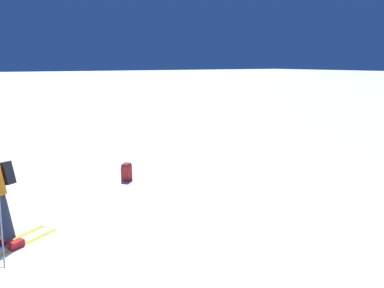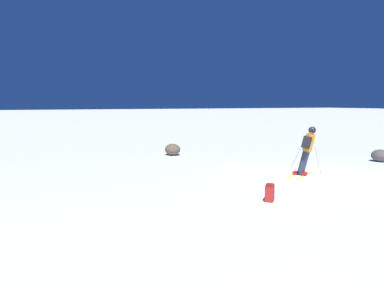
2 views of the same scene
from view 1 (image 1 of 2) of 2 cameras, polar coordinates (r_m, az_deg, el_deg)
ground_plane at (r=8.56m, az=-26.28°, el=-12.40°), size 300.00×300.00×0.00m
spare_backpack at (r=11.20m, az=-9.94°, el=-4.23°), size 0.37×0.37×0.50m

